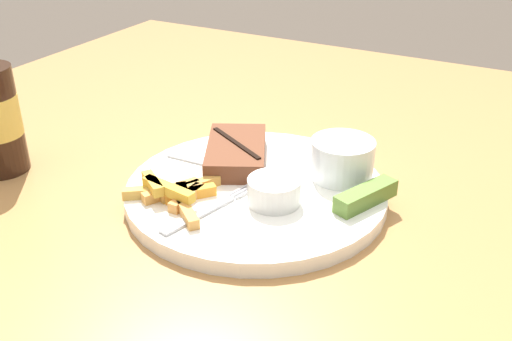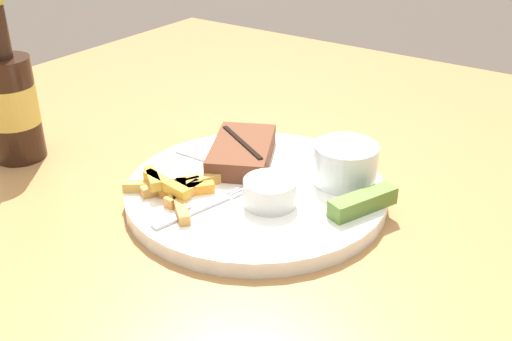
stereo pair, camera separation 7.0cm
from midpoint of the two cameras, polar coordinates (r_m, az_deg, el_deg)
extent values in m
cube|color=#A87542|center=(0.73, 2.75, -4.10)|extent=(1.30, 1.30, 0.04)
cylinder|color=#A87542|center=(1.64, -3.96, -0.40)|extent=(0.06, 0.06, 0.74)
cylinder|color=white|center=(0.72, 2.80, -2.27)|extent=(0.31, 0.31, 0.01)
cylinder|color=white|center=(0.71, 2.82, -1.64)|extent=(0.31, 0.31, 0.00)
cube|color=brown|center=(0.76, 1.28, 1.76)|extent=(0.15, 0.12, 0.03)
cube|color=black|center=(0.76, 1.29, 2.67)|extent=(0.06, 0.10, 0.00)
cube|color=orange|center=(0.69, -3.59, -1.92)|extent=(0.05, 0.05, 0.01)
cube|color=gold|center=(0.70, -7.01, -0.77)|extent=(0.04, 0.05, 0.01)
cube|color=gold|center=(0.70, -5.32, -1.57)|extent=(0.07, 0.04, 0.01)
cube|color=gold|center=(0.70, -6.92, -1.59)|extent=(0.05, 0.06, 0.01)
cube|color=#D68F45|center=(0.68, -3.95, -2.32)|extent=(0.06, 0.01, 0.01)
cube|color=gold|center=(0.70, -3.51, -1.42)|extent=(0.07, 0.04, 0.01)
cube|color=gold|center=(0.68, -5.64, -1.42)|extent=(0.02, 0.07, 0.01)
cube|color=gold|center=(0.67, -4.39, -3.12)|extent=(0.06, 0.07, 0.01)
cube|color=#D19249|center=(0.69, -4.28, -2.10)|extent=(0.04, 0.04, 0.01)
cylinder|color=white|center=(0.72, 11.24, 0.61)|extent=(0.08, 0.08, 0.05)
cylinder|color=beige|center=(0.72, 11.37, 1.87)|extent=(0.07, 0.07, 0.01)
cylinder|color=silver|center=(0.67, 4.34, -2.14)|extent=(0.06, 0.06, 0.03)
cylinder|color=#C67A4C|center=(0.66, 4.38, -1.26)|extent=(0.05, 0.05, 0.01)
cube|color=#567A2D|center=(0.67, 13.10, -3.04)|extent=(0.09, 0.05, 0.02)
cube|color=#B7B7BC|center=(0.66, -3.08, -3.97)|extent=(0.10, 0.04, 0.00)
cube|color=#B7B7BC|center=(0.69, 1.58, -2.18)|extent=(0.03, 0.01, 0.00)
cube|color=#B7B7BC|center=(0.70, 1.33, -2.04)|extent=(0.03, 0.01, 0.00)
cube|color=#B7B7BC|center=(0.70, 1.08, -1.90)|extent=(0.03, 0.01, 0.00)
cube|color=#B7B7BC|center=(0.77, -1.56, 0.96)|extent=(0.02, 0.11, 0.00)
cube|color=black|center=(0.73, 3.78, -0.49)|extent=(0.02, 0.06, 0.01)
cylinder|color=black|center=(0.84, -20.00, 5.44)|extent=(0.07, 0.07, 0.14)
cylinder|color=gold|center=(0.84, -20.08, 5.87)|extent=(0.07, 0.07, 0.05)
camera|label=1|loc=(0.04, -87.14, 1.51)|focal=42.00mm
camera|label=2|loc=(0.04, 92.86, -1.51)|focal=42.00mm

